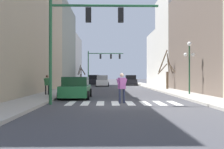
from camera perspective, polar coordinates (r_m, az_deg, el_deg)
name	(u,v)px	position (r m, az deg, el deg)	size (l,w,h in m)	color
ground_plane	(123,104)	(15.28, 2.50, -6.53)	(240.00, 240.00, 0.00)	#424247
sidewalk_left	(24,103)	(15.94, -18.51, -5.99)	(2.44, 90.00, 0.15)	#ADA89E
sidewalk_right	(221,103)	(16.64, 22.59, -5.74)	(2.44, 90.00, 0.15)	#ADA89E
building_row_left	(39,41)	(36.35, -15.58, 7.04)	(6.00, 54.08, 13.36)	tan
building_row_right	(200,43)	(32.34, 18.59, 6.54)	(6.00, 41.76, 13.34)	#BCB299
crosswalk_stripes	(123,103)	(15.98, 2.33, -6.25)	(6.75, 2.60, 0.01)	white
traffic_signal_near	(82,28)	(15.55, -6.58, 10.05)	(6.37, 0.28, 6.16)	#236038
traffic_signal_far	(101,60)	(47.23, -2.34, 3.18)	(6.37, 0.28, 6.11)	#236038
street_lamp_right_corner	(189,57)	(22.76, 16.49, 3.68)	(0.95, 0.36, 4.36)	#1E4C2D
car_parked_right_mid	(102,81)	(41.93, -2.12, -1.45)	(2.10, 4.20, 1.75)	white
car_at_intersection	(130,81)	(46.34, 4.03, -1.32)	(2.16, 4.65, 1.78)	black
car_driving_away_lane	(76,88)	(19.68, -7.88, -2.96)	(2.20, 4.49, 1.59)	#236B38
car_parked_right_far	(94,80)	(48.26, -3.96, -1.26)	(2.19, 4.51, 1.82)	black
pedestrian_waiting_at_curb	(47,83)	(21.71, -13.95, -1.82)	(0.65, 0.36, 1.57)	black
pedestrian_on_right_sidewalk	(122,85)	(15.89, 2.16, -2.37)	(0.72, 0.49, 1.83)	#282D47
street_tree_right_mid	(81,75)	(51.26, -6.76, -0.04)	(1.73, 2.67, 3.68)	#473828
street_tree_right_near	(167,73)	(31.21, 11.82, 0.42)	(1.93, 1.39, 4.56)	brown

